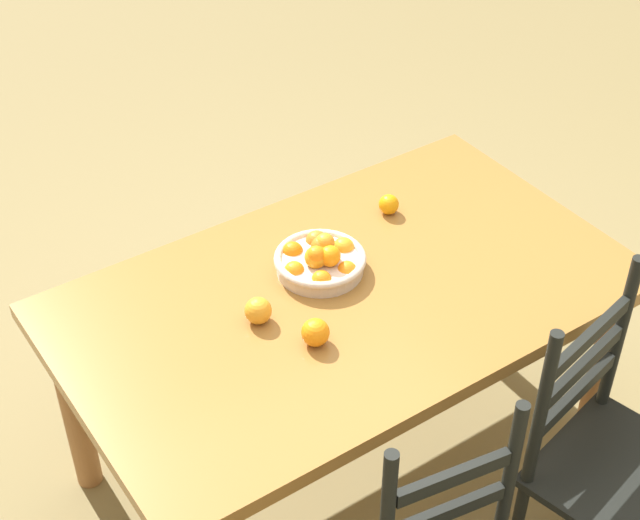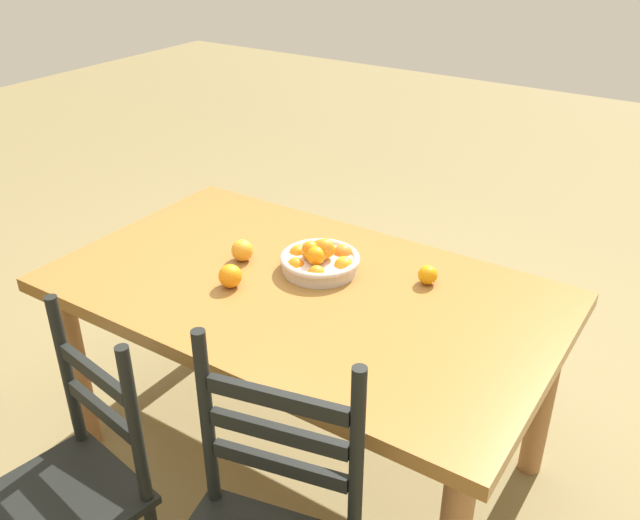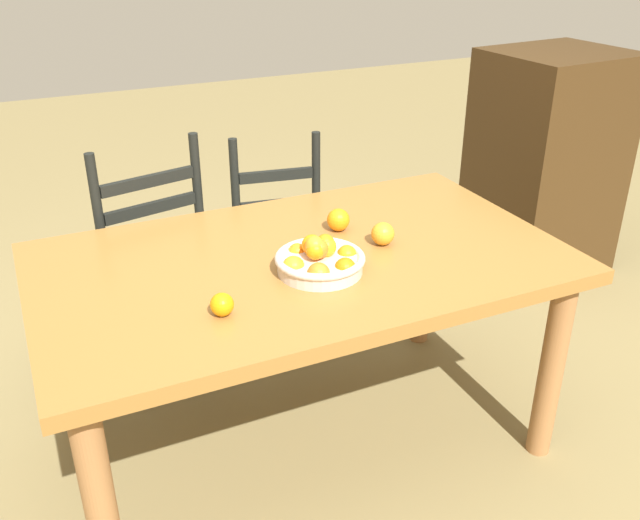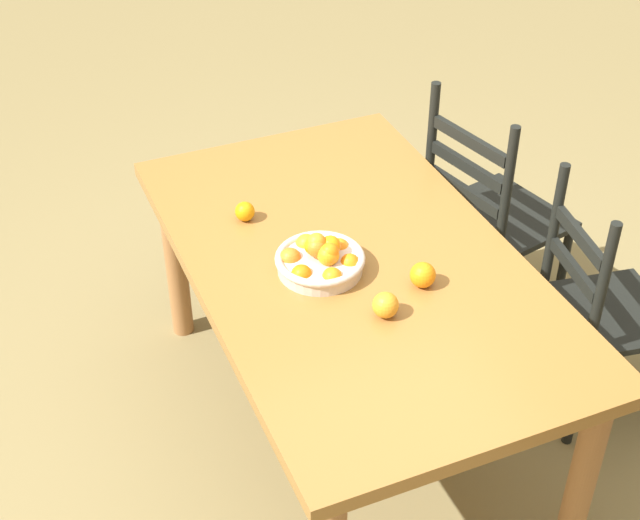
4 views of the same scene
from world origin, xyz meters
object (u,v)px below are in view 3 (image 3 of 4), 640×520
at_px(chair_by_cabinet, 142,261).
at_px(cabinet, 545,165).
at_px(orange_loose_0, 222,305).
at_px(orange_loose_1, 338,220).
at_px(fruit_bowl, 320,259).
at_px(chair_near_window, 272,238).
at_px(dining_table, 302,283).
at_px(orange_loose_2, 383,234).

distance_m(chair_by_cabinet, cabinet, 2.10).
distance_m(orange_loose_0, orange_loose_1, 0.66).
bearing_deg(orange_loose_0, fruit_bowl, 19.02).
height_order(chair_near_window, chair_by_cabinet, chair_by_cabinet).
bearing_deg(orange_loose_0, orange_loose_1, 34.88).
xyz_separation_m(dining_table, orange_loose_1, (0.20, 0.13, 0.14)).
bearing_deg(fruit_bowl, cabinet, 27.88).
bearing_deg(dining_table, cabinet, 24.50).
distance_m(dining_table, orange_loose_1, 0.28).
relative_size(cabinet, fruit_bowl, 4.14).
xyz_separation_m(dining_table, chair_near_window, (0.22, 0.84, -0.23)).
relative_size(dining_table, orange_loose_0, 25.53).
relative_size(orange_loose_1, orange_loose_2, 1.02).
bearing_deg(chair_by_cabinet, orange_loose_2, 117.49).
distance_m(dining_table, cabinet, 1.89).
relative_size(chair_near_window, fruit_bowl, 3.39).
bearing_deg(orange_loose_0, orange_loose_2, 18.73).
bearing_deg(orange_loose_1, cabinet, 23.10).
bearing_deg(orange_loose_0, dining_table, 35.25).
bearing_deg(chair_by_cabinet, orange_loose_0, 79.69).
height_order(fruit_bowl, orange_loose_1, fruit_bowl).
bearing_deg(dining_table, orange_loose_2, -6.26).
xyz_separation_m(cabinet, orange_loose_1, (-1.52, -0.65, 0.22)).
xyz_separation_m(chair_near_window, chair_by_cabinet, (-0.60, -0.08, 0.04)).
height_order(chair_near_window, orange_loose_1, chair_near_window).
relative_size(fruit_bowl, orange_loose_0, 4.22).
distance_m(chair_by_cabinet, orange_loose_0, 1.05).
bearing_deg(chair_near_window, orange_loose_2, 103.56).
distance_m(fruit_bowl, orange_loose_1, 0.32).
relative_size(cabinet, orange_loose_2, 14.81).
distance_m(chair_near_window, orange_loose_2, 0.95).
bearing_deg(chair_by_cabinet, orange_loose_1, 120.39).
distance_m(chair_by_cabinet, orange_loose_2, 1.08).
bearing_deg(orange_loose_2, cabinet, 29.52).
distance_m(dining_table, chair_by_cabinet, 0.87).
bearing_deg(chair_near_window, cabinet, -172.94).
bearing_deg(fruit_bowl, chair_near_window, 77.86).
height_order(cabinet, orange_loose_0, cabinet).
relative_size(fruit_bowl, orange_loose_2, 3.58).
bearing_deg(chair_near_window, fruit_bowl, 87.13).
relative_size(dining_table, orange_loose_1, 21.29).
distance_m(fruit_bowl, orange_loose_0, 0.37).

